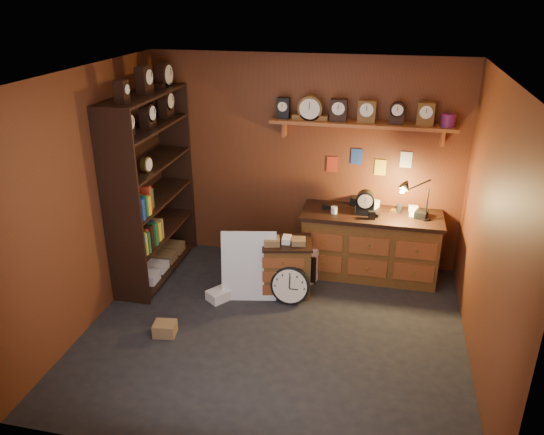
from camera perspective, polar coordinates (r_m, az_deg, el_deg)
The scene contains 11 objects.
floor at distance 5.86m, azimuth 0.28°, elevation -12.08°, with size 4.00×4.00×0.00m, color black.
room_shell at distance 5.15m, azimuth 1.06°, elevation 4.36°, with size 4.02×3.62×2.71m.
shelving_unit at distance 6.65m, azimuth -13.15°, elevation 3.95°, with size 0.47×1.60×2.58m.
workbench at distance 6.80m, azimuth 10.49°, elevation -2.51°, with size 1.72×0.66×1.36m.
low_cabinet at distance 6.38m, azimuth 1.60°, elevation -5.02°, with size 0.67×0.60×0.75m.
big_round_clock at distance 6.22m, azimuth 1.96°, elevation -7.33°, with size 0.46×0.16×0.46m.
white_panel at distance 6.44m, azimuth -2.44°, elevation -8.50°, with size 0.64×0.03×0.86m, color silver.
mini_fridge at distance 6.81m, azimuth 3.65°, elevation -4.48°, with size 0.55×0.57×0.44m.
floor_box_a at distance 5.88m, azimuth -11.44°, elevation -11.65°, with size 0.23×0.19×0.14m, color olive.
floor_box_b at distance 6.37m, azimuth -5.77°, elevation -8.32°, with size 0.20×0.24×0.12m, color white.
floor_box_c at distance 6.82m, azimuth 0.93°, elevation -5.61°, with size 0.24×0.20×0.18m, color olive.
Camera 1 is at (1.00, -4.66, 3.40)m, focal length 35.00 mm.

